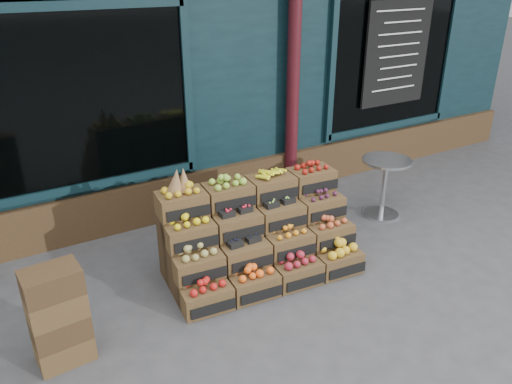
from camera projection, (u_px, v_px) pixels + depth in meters
ground at (304, 281)px, 5.48m from camera, size 60.00×60.00×0.00m
shop_facade at (134, 15)px, 8.49m from camera, size 12.00×6.24×4.80m
crate_display at (258, 238)px, 5.54m from camera, size 2.16×1.20×1.30m
spare_crates at (58, 316)px, 4.21m from camera, size 0.48×0.35×0.92m
bistro_table at (385, 181)px, 6.72m from camera, size 0.66×0.66×0.83m
shopkeeper at (108, 145)px, 6.58m from camera, size 0.79×0.57×2.01m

